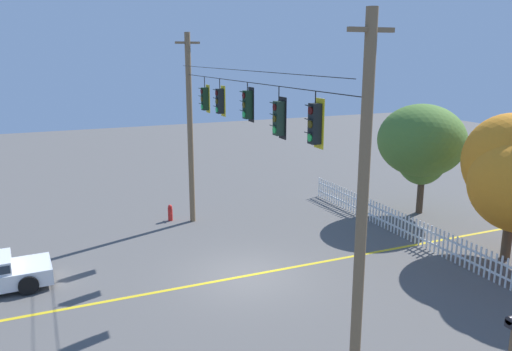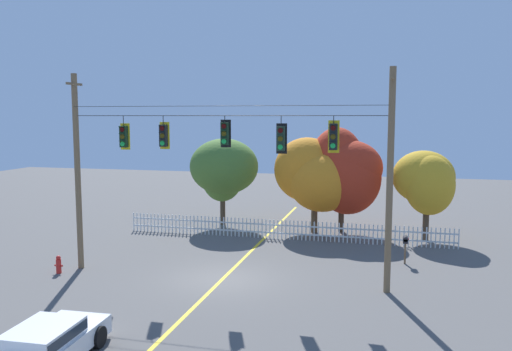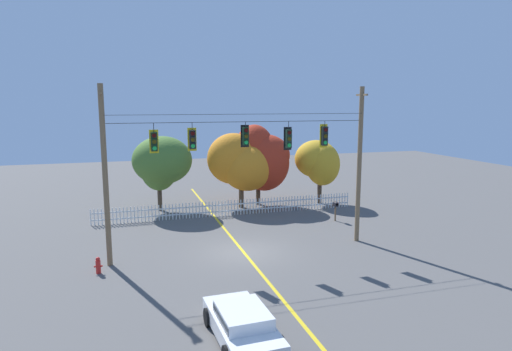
% 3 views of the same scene
% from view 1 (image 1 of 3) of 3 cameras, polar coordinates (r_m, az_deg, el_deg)
% --- Properties ---
extents(ground, '(80.00, 80.00, 0.00)m').
position_cam_1_polar(ground, '(18.43, -1.05, -11.18)').
color(ground, '#565451').
extents(lane_centerline_stripe, '(0.16, 36.00, 0.01)m').
position_cam_1_polar(lane_centerline_stripe, '(18.43, -1.05, -11.17)').
color(lane_centerline_stripe, gold).
rests_on(lane_centerline_stripe, ground).
extents(signal_support_span, '(13.58, 1.10, 8.61)m').
position_cam_1_polar(signal_support_span, '(17.07, -1.12, 2.40)').
color(signal_support_span, brown).
rests_on(signal_support_span, ground).
extents(traffic_signal_westbound_side, '(0.43, 0.38, 1.45)m').
position_cam_1_polar(traffic_signal_westbound_side, '(20.94, -5.73, 8.56)').
color(traffic_signal_westbound_side, black).
extents(traffic_signal_northbound_secondary, '(0.43, 0.38, 1.40)m').
position_cam_1_polar(traffic_signal_northbound_secondary, '(19.21, -4.04, 8.33)').
color(traffic_signal_northbound_secondary, black).
extents(traffic_signal_northbound_primary, '(0.43, 0.38, 1.29)m').
position_cam_1_polar(traffic_signal_northbound_primary, '(16.70, -0.93, 7.95)').
color(traffic_signal_northbound_primary, black).
extents(traffic_signal_eastbound_side, '(0.43, 0.38, 1.51)m').
position_cam_1_polar(traffic_signal_eastbound_side, '(14.62, 2.59, 6.44)').
color(traffic_signal_eastbound_side, black).
extents(traffic_signal_southbound_primary, '(0.43, 0.38, 1.44)m').
position_cam_1_polar(traffic_signal_southbound_primary, '(12.81, 6.65, 5.79)').
color(traffic_signal_southbound_primary, black).
extents(white_picket_fence, '(18.26, 0.06, 1.07)m').
position_cam_1_polar(white_picket_fence, '(21.32, 19.66, -6.93)').
color(white_picket_fence, white).
rests_on(white_picket_fence, ground).
extents(autumn_maple_near_fence, '(4.23, 4.02, 5.42)m').
position_cam_1_polar(autumn_maple_near_fence, '(25.47, 18.07, 3.48)').
color(autumn_maple_near_fence, '#473828').
rests_on(autumn_maple_near_fence, ground).
extents(fire_hydrant, '(0.38, 0.22, 0.78)m').
position_cam_1_polar(fire_hydrant, '(24.39, -9.59, -4.14)').
color(fire_hydrant, red).
rests_on(fire_hydrant, ground).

